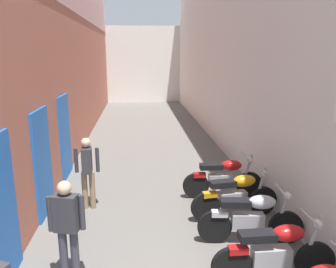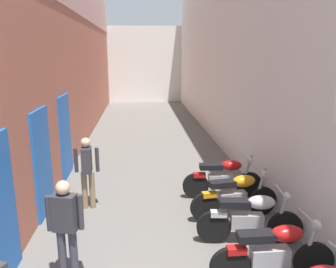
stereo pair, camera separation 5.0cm
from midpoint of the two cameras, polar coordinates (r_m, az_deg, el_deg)
name	(u,v)px [view 1 (the left image)]	position (r m, az deg, el deg)	size (l,w,h in m)	color
ground_plane	(153,161)	(10.41, -2.66, -4.67)	(37.61, 37.61, 0.00)	#66635E
building_left	(70,28)	(12.04, -16.45, 17.02)	(0.45, 21.61, 8.11)	#B76651
building_right	(225,35)	(12.27, 9.50, 16.26)	(0.45, 21.61, 7.72)	silver
building_far_end	(143,64)	(23.69, -4.34, 11.77)	(7.84, 2.00, 4.97)	silver
motorcycle_third	(275,251)	(5.32, 17.57, -18.52)	(1.85, 0.58, 1.04)	black
motorcycle_fourth	(251,217)	(6.16, 13.78, -13.55)	(1.85, 0.58, 1.04)	black
motorcycle_fifth	(236,194)	(6.97, 11.26, -10.09)	(1.84, 0.58, 1.04)	black
motorcycle_sixth	(223,177)	(7.84, 9.24, -7.24)	(1.85, 0.58, 1.04)	black
pedestrian_mid_alley	(67,224)	(5.12, -17.12, -14.50)	(0.52, 0.28, 1.57)	#383842
pedestrian_further_down	(87,168)	(7.29, -13.79, -5.64)	(0.52, 0.35, 1.57)	#8C7251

